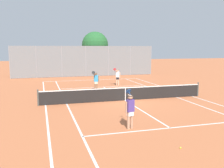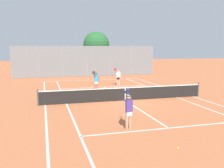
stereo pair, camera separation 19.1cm
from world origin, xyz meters
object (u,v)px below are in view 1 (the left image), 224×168
(player_far_left, at_px, (96,80))
(loose_tennis_ball_3, at_px, (51,82))
(tree_behind_left, at_px, (96,46))
(tennis_net, at_px, (125,93))
(loose_tennis_ball_0, at_px, (180,148))
(player_near_side, at_px, (130,109))
(player_far_right, at_px, (118,76))
(loose_tennis_ball_1, at_px, (91,100))

(player_far_left, relative_size, loose_tennis_ball_3, 26.88)
(tree_behind_left, bearing_deg, tennis_net, -96.26)
(loose_tennis_ball_0, relative_size, loose_tennis_ball_3, 1.00)
(loose_tennis_ball_0, height_order, tree_behind_left, tree_behind_left)
(tennis_net, height_order, loose_tennis_ball_3, tennis_net)
(player_near_side, distance_m, loose_tennis_ball_3, 17.10)
(player_near_side, height_order, tree_behind_left, tree_behind_left)
(player_near_side, xyz_separation_m, player_far_right, (3.46, 12.98, 0.00))
(loose_tennis_ball_0, distance_m, loose_tennis_ball_1, 9.61)
(loose_tennis_ball_3, bearing_deg, player_far_right, -31.71)
(tennis_net, xyz_separation_m, loose_tennis_ball_3, (-4.64, 10.86, -0.48))
(loose_tennis_ball_0, bearing_deg, player_far_left, 91.34)
(player_far_left, bearing_deg, loose_tennis_ball_3, 118.68)
(player_far_left, height_order, loose_tennis_ball_1, player_far_left)
(player_near_side, xyz_separation_m, loose_tennis_ball_1, (-0.45, 6.79, -0.89))
(tennis_net, xyz_separation_m, player_far_left, (-1.14, 4.47, 0.42))
(loose_tennis_ball_3, bearing_deg, loose_tennis_ball_0, -78.98)
(player_near_side, xyz_separation_m, loose_tennis_ball_0, (1.01, -2.70, -0.89))
(player_far_left, xyz_separation_m, loose_tennis_ball_3, (-3.50, 6.39, -0.89))
(tree_behind_left, bearing_deg, player_far_left, -102.32)
(player_near_side, distance_m, player_far_left, 10.47)
(tennis_net, relative_size, player_near_side, 6.76)
(tennis_net, distance_m, player_near_side, 6.27)
(tennis_net, height_order, player_far_right, player_far_right)
(tennis_net, relative_size, loose_tennis_ball_1, 181.82)
(loose_tennis_ball_1, bearing_deg, tennis_net, -19.52)
(player_far_left, bearing_deg, loose_tennis_ball_1, -107.49)
(player_near_side, bearing_deg, player_far_left, 86.17)
(loose_tennis_ball_0, xyz_separation_m, loose_tennis_ball_1, (-1.46, 9.49, 0.00))
(player_near_side, bearing_deg, loose_tennis_ball_1, 93.82)
(player_far_right, distance_m, loose_tennis_ball_1, 7.37)
(loose_tennis_ball_0, bearing_deg, player_far_right, 81.13)
(player_far_right, bearing_deg, loose_tennis_ball_3, 148.29)
(player_near_side, distance_m, tree_behind_left, 25.96)
(loose_tennis_ball_1, relative_size, tree_behind_left, 0.01)
(tennis_net, distance_m, loose_tennis_ball_1, 2.48)
(loose_tennis_ball_0, bearing_deg, tree_behind_left, 83.98)
(player_far_right, distance_m, loose_tennis_ball_3, 7.41)
(player_far_left, height_order, loose_tennis_ball_3, player_far_left)
(player_far_right, bearing_deg, tennis_net, -102.99)
(loose_tennis_ball_1, distance_m, loose_tennis_ball_3, 10.32)
(player_near_side, relative_size, player_far_right, 1.00)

